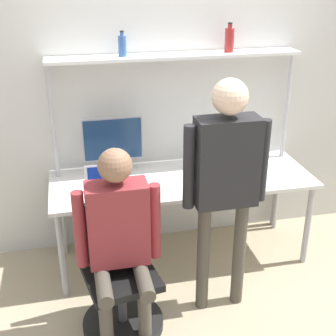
{
  "coord_description": "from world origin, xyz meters",
  "views": [
    {
      "loc": [
        -0.85,
        -2.91,
        2.36
      ],
      "look_at": [
        -0.24,
        -0.16,
        1.09
      ],
      "focal_mm": 50.0,
      "sensor_mm": 36.0,
      "label": 1
    }
  ],
  "objects": [
    {
      "name": "wall_back",
      "position": [
        0.0,
        0.79,
        1.35
      ],
      "size": [
        8.0,
        0.06,
        2.7
      ],
      "color": "silver",
      "rests_on": "ground_plane"
    },
    {
      "name": "desk",
      "position": [
        0.0,
        0.39,
        0.68
      ],
      "size": [
        2.1,
        0.74,
        0.74
      ],
      "color": "silver",
      "rests_on": "ground_plane"
    },
    {
      "name": "monitor",
      "position": [
        -0.52,
        0.59,
        1.01
      ],
      "size": [
        0.48,
        0.2,
        0.48
      ],
      "color": "#B7B7BC",
      "rests_on": "desk"
    },
    {
      "name": "shelf_unit",
      "position": [
        0.0,
        0.64,
        1.44
      ],
      "size": [
        2.0,
        0.23,
        1.69
      ],
      "color": "white",
      "rests_on": "ground_plane"
    },
    {
      "name": "ground_plane",
      "position": [
        0.0,
        0.0,
        0.0
      ],
      "size": [
        12.0,
        12.0,
        0.0
      ],
      "primitive_type": "plane",
      "color": "tan"
    },
    {
      "name": "laptop",
      "position": [
        -0.61,
        0.26,
        0.8
      ],
      "size": [
        0.33,
        0.21,
        0.21
      ],
      "color": "silver",
      "rests_on": "desk"
    },
    {
      "name": "person_seated",
      "position": [
        -0.6,
        -0.36,
        0.78
      ],
      "size": [
        0.56,
        0.47,
        1.33
      ],
      "color": "#4C473D",
      "rests_on": "ground_plane"
    },
    {
      "name": "office_chair",
      "position": [
        -0.61,
        -0.32,
        0.27
      ],
      "size": [
        0.56,
        0.56,
        0.9
      ],
      "color": "black",
      "rests_on": "ground_plane"
    },
    {
      "name": "person_standing",
      "position": [
        0.13,
        -0.27,
        1.09
      ],
      "size": [
        0.58,
        0.23,
        1.7
      ],
      "color": "#4C473D",
      "rests_on": "ground_plane"
    },
    {
      "name": "cell_phone",
      "position": [
        -0.32,
        0.19,
        0.75
      ],
      "size": [
        0.07,
        0.15,
        0.01
      ],
      "color": "black",
      "rests_on": "desk"
    },
    {
      "name": "bottle_red",
      "position": [
        0.43,
        0.64,
        1.78
      ],
      "size": [
        0.07,
        0.07,
        0.22
      ],
      "color": "maroon",
      "rests_on": "shelf_unit"
    },
    {
      "name": "bottle_blue",
      "position": [
        -0.41,
        0.64,
        1.76
      ],
      "size": [
        0.06,
        0.06,
        0.19
      ],
      "color": "#335999",
      "rests_on": "shelf_unit"
    }
  ]
}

